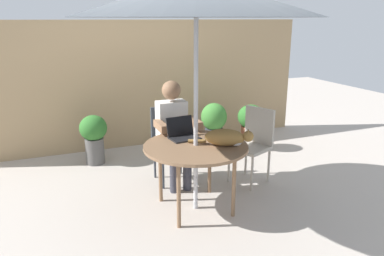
# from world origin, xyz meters

# --- Properties ---
(ground_plane) EXTENTS (14.00, 14.00, 0.00)m
(ground_plane) POSITION_xyz_m (0.00, 0.00, 0.00)
(ground_plane) COLOR #ADA399
(fence_back) EXTENTS (5.38, 0.08, 1.90)m
(fence_back) POSITION_xyz_m (0.00, 2.26, 0.95)
(fence_back) COLOR tan
(fence_back) RESTS_ON ground
(patio_table) EXTENTS (1.05, 1.05, 0.70)m
(patio_table) POSITION_xyz_m (0.00, 0.00, 0.65)
(patio_table) COLOR brown
(patio_table) RESTS_ON ground
(chair_occupied) EXTENTS (0.40, 0.40, 0.90)m
(chair_occupied) POSITION_xyz_m (0.00, 0.83, 0.53)
(chair_occupied) COLOR #33383F
(chair_occupied) RESTS_ON ground
(chair_empty) EXTENTS (0.53, 0.53, 0.90)m
(chair_empty) POSITION_xyz_m (0.92, 0.40, 0.53)
(chair_empty) COLOR #B2A899
(chair_empty) RESTS_ON ground
(person_seated) EXTENTS (0.48, 0.48, 1.24)m
(person_seated) POSITION_xyz_m (0.00, 0.67, 0.70)
(person_seated) COLOR white
(person_seated) RESTS_ON ground
(laptop) EXTENTS (0.33, 0.28, 0.21)m
(laptop) POSITION_xyz_m (-0.04, 0.28, 0.76)
(laptop) COLOR black
(laptop) RESTS_ON patio_table
(cat) EXTENTS (0.57, 0.40, 0.17)m
(cat) POSITION_xyz_m (0.28, -0.13, 0.78)
(cat) COLOR olive
(cat) RESTS_ON patio_table
(potted_plant_near_fence) EXTENTS (0.40, 0.40, 0.69)m
(potted_plant_near_fence) POSITION_xyz_m (1.48, 1.42, 0.40)
(potted_plant_near_fence) COLOR #9E5138
(potted_plant_near_fence) RESTS_ON ground
(potted_plant_by_chair) EXTENTS (0.37, 0.37, 0.68)m
(potted_plant_by_chair) POSITION_xyz_m (-0.79, 1.69, 0.40)
(potted_plant_by_chair) COLOR #595654
(potted_plant_by_chair) RESTS_ON ground
(potted_plant_corner) EXTENTS (0.39, 0.39, 0.72)m
(potted_plant_corner) POSITION_xyz_m (0.95, 1.60, 0.41)
(potted_plant_corner) COLOR #33383D
(potted_plant_corner) RESTS_ON ground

